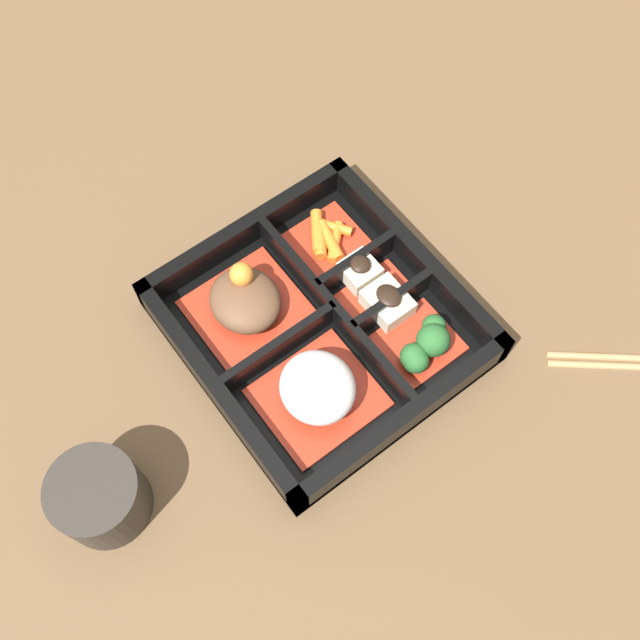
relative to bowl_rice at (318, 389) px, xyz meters
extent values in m
plane|color=brown|center=(0.06, -0.05, -0.03)|extent=(3.00, 3.00, 0.00)
cube|color=black|center=(0.06, -0.05, -0.03)|extent=(0.26, 0.25, 0.01)
cube|color=black|center=(0.06, -0.16, -0.01)|extent=(0.26, 0.01, 0.04)
cube|color=black|center=(0.06, 0.07, -0.01)|extent=(0.26, 0.01, 0.04)
cube|color=black|center=(-0.07, -0.05, -0.01)|extent=(0.01, 0.25, 0.04)
cube|color=black|center=(0.18, -0.05, -0.01)|extent=(0.01, 0.25, 0.04)
cube|color=black|center=(0.06, -0.06, -0.01)|extent=(0.23, 0.01, 0.04)
cube|color=black|center=(0.03, -0.11, -0.01)|extent=(0.01, 0.09, 0.04)
cube|color=black|center=(0.08, -0.11, -0.01)|extent=(0.01, 0.09, 0.04)
cube|color=black|center=(0.06, 0.00, -0.01)|extent=(0.01, 0.13, 0.04)
cube|color=#B22D19|center=(0.00, 0.00, -0.02)|extent=(0.09, 0.10, 0.01)
ellipsoid|color=silver|center=(0.00, 0.00, 0.00)|extent=(0.07, 0.07, 0.05)
cube|color=#B22D19|center=(0.11, 0.00, -0.02)|extent=(0.09, 0.10, 0.01)
ellipsoid|color=brown|center=(0.11, 0.00, 0.00)|extent=(0.07, 0.07, 0.03)
sphere|color=orange|center=(0.13, -0.01, 0.02)|extent=(0.02, 0.02, 0.02)
cube|color=#B22D19|center=(-0.01, -0.11, -0.02)|extent=(0.07, 0.07, 0.01)
sphere|color=#265B28|center=(-0.02, -0.11, 0.00)|extent=(0.03, 0.03, 0.03)
sphere|color=#265B28|center=(-0.03, -0.09, -0.01)|extent=(0.03, 0.03, 0.03)
sphere|color=#265B28|center=(-0.01, -0.13, -0.01)|extent=(0.02, 0.02, 0.02)
sphere|color=#265B28|center=(-0.03, -0.09, -0.01)|extent=(0.02, 0.02, 0.02)
cube|color=#B22D19|center=(0.06, -0.11, -0.02)|extent=(0.03, 0.07, 0.01)
cube|color=beige|center=(0.03, -0.11, -0.01)|extent=(0.04, 0.04, 0.02)
ellipsoid|color=black|center=(0.03, -0.11, 0.01)|extent=(0.03, 0.02, 0.01)
cube|color=beige|center=(0.08, -0.11, -0.01)|extent=(0.03, 0.03, 0.02)
ellipsoid|color=black|center=(0.08, -0.11, 0.00)|extent=(0.02, 0.02, 0.01)
cube|color=#B22D19|center=(0.13, -0.11, -0.02)|extent=(0.07, 0.07, 0.01)
cylinder|color=orange|center=(0.14, -0.10, -0.01)|extent=(0.05, 0.04, 0.01)
cylinder|color=orange|center=(0.12, -0.11, -0.01)|extent=(0.04, 0.04, 0.01)
cylinder|color=orange|center=(0.13, -0.10, -0.01)|extent=(0.04, 0.03, 0.01)
cylinder|color=orange|center=(0.13, -0.12, -0.01)|extent=(0.04, 0.03, 0.01)
cylinder|color=orange|center=(0.12, -0.11, -0.01)|extent=(0.05, 0.02, 0.01)
cylinder|color=#2D2823|center=(0.03, 0.20, 0.00)|extent=(0.08, 0.08, 0.06)
cylinder|color=#597A38|center=(0.03, 0.20, 0.03)|extent=(0.06, 0.06, 0.01)
camera|label=1|loc=(-0.19, 0.14, 0.62)|focal=42.00mm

